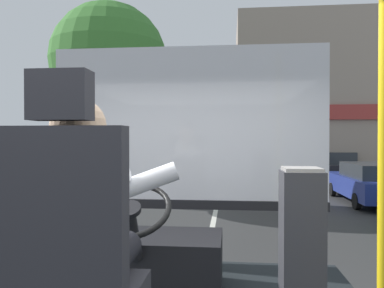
% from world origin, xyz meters
% --- Properties ---
extents(ground, '(18.00, 44.00, 0.06)m').
position_xyz_m(ground, '(0.00, 8.80, -0.02)').
color(ground, '#323232').
extents(driver_seat, '(0.48, 0.48, 1.35)m').
position_xyz_m(driver_seat, '(-0.23, -0.39, 1.41)').
color(driver_seat, black).
rests_on(driver_seat, bus_floor).
extents(bus_driver, '(0.76, 0.57, 0.78)m').
position_xyz_m(bus_driver, '(-0.23, -0.27, 1.61)').
color(bus_driver, black).
rests_on(bus_driver, driver_seat).
extents(steering_console, '(1.10, 1.00, 0.82)m').
position_xyz_m(steering_console, '(-0.23, 0.90, 1.05)').
color(steering_console, black).
rests_on(steering_console, bus_floor).
extents(handrail_pole, '(0.04, 0.04, 2.26)m').
position_xyz_m(handrail_pole, '(1.03, -0.13, 1.96)').
color(handrail_pole, gold).
rests_on(handrail_pole, bus_floor).
extents(fare_box, '(0.22, 0.23, 0.95)m').
position_xyz_m(fare_box, '(0.77, 0.32, 1.30)').
color(fare_box, '#333338').
rests_on(fare_box, bus_floor).
extents(windshield_panel, '(2.50, 0.08, 1.48)m').
position_xyz_m(windshield_panel, '(0.00, 1.62, 1.87)').
color(windshield_panel, silver).
extents(street_tree, '(3.37, 3.37, 5.88)m').
position_xyz_m(street_tree, '(-3.13, 8.91, 4.18)').
color(street_tree, '#4C3828').
rests_on(street_tree, ground).
extents(shop_building, '(10.20, 4.83, 7.33)m').
position_xyz_m(shop_building, '(5.80, 16.30, 3.67)').
color(shop_building, gray).
rests_on(shop_building, ground).
extents(parked_car_blue, '(1.77, 3.95, 1.20)m').
position_xyz_m(parked_car_blue, '(4.64, 10.03, 0.62)').
color(parked_car_blue, navy).
rests_on(parked_car_blue, ground).
extents(parked_car_black, '(1.81, 4.21, 1.39)m').
position_xyz_m(parked_car_black, '(4.72, 15.14, 0.71)').
color(parked_car_black, black).
rests_on(parked_car_black, ground).
extents(parked_car_silver, '(1.84, 4.16, 1.29)m').
position_xyz_m(parked_car_silver, '(4.66, 20.45, 0.67)').
color(parked_car_silver, silver).
rests_on(parked_car_silver, ground).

